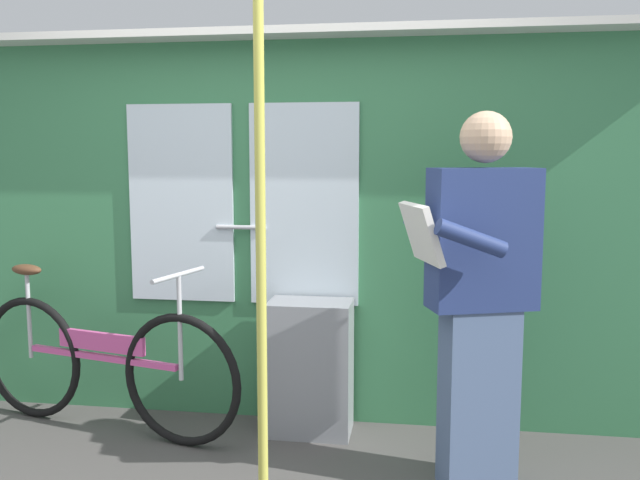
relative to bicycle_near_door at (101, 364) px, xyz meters
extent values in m
cube|color=#387A4C|center=(0.91, 0.36, 0.68)|extent=(4.59, 0.08, 2.10)
cube|color=silver|center=(0.36, 0.31, 0.85)|extent=(0.60, 0.02, 1.10)
cube|color=silver|center=(1.06, 0.31, 0.85)|extent=(0.60, 0.02, 1.10)
cylinder|color=#B2B2B7|center=(0.71, 0.29, 0.72)|extent=(0.28, 0.02, 0.02)
cube|color=silver|center=(0.91, 0.26, 1.75)|extent=(4.59, 0.28, 0.04)
torus|color=black|center=(0.50, -0.12, -0.02)|extent=(0.69, 0.21, 0.70)
torus|color=black|center=(-0.48, 0.12, -0.02)|extent=(0.69, 0.21, 0.70)
cube|color=#D14C93|center=(0.01, 0.00, 0.04)|extent=(0.94, 0.26, 0.03)
cube|color=#D14C93|center=(0.01, 0.00, 0.12)|extent=(0.55, 0.16, 0.10)
cylinder|color=#B7B7BC|center=(-0.48, 0.12, 0.23)|extent=(0.02, 0.02, 0.51)
ellipsoid|color=brown|center=(-0.48, 0.12, 0.48)|extent=(0.22, 0.14, 0.06)
cylinder|color=#B7B7BC|center=(0.50, -0.12, 0.25)|extent=(0.02, 0.02, 0.55)
cylinder|color=#B7B7BC|center=(0.50, -0.12, 0.52)|extent=(0.13, 0.43, 0.02)
cube|color=slate|center=(1.97, -0.34, 0.04)|extent=(0.36, 0.27, 0.82)
cube|color=navy|center=(1.97, -0.34, 0.76)|extent=(0.50, 0.34, 0.62)
sphere|color=tan|center=(1.97, -0.34, 1.20)|extent=(0.22, 0.22, 0.22)
cube|color=silver|center=(1.70, -0.42, 0.79)|extent=(0.21, 0.36, 0.26)
cylinder|color=navy|center=(1.90, -0.58, 0.79)|extent=(0.31, 0.16, 0.17)
cylinder|color=navy|center=(1.77, -0.18, 0.79)|extent=(0.31, 0.16, 0.17)
cube|color=gray|center=(1.12, 0.14, -0.01)|extent=(0.44, 0.28, 0.72)
cylinder|color=#C6C14C|center=(1.16, -1.09, 0.68)|extent=(0.04, 0.04, 2.10)
camera|label=1|loc=(1.71, -3.37, 1.13)|focal=38.58mm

